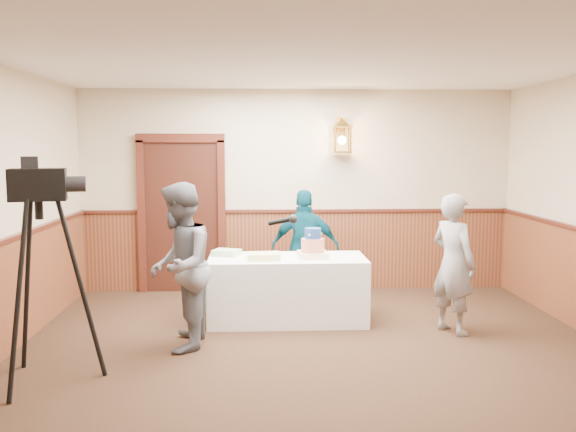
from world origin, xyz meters
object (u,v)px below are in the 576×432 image
at_px(assistant_p, 305,247).
at_px(tiered_cake, 313,246).
at_px(baker, 453,264).
at_px(sheet_cake_green, 226,253).
at_px(interviewer, 180,266).
at_px(sheet_cake_yellow, 264,256).
at_px(display_table, 287,289).
at_px(tv_camera_rig, 43,288).

bearing_deg(assistant_p, tiered_cake, 98.96).
bearing_deg(baker, assistant_p, 18.95).
relative_size(tiered_cake, sheet_cake_green, 1.17).
relative_size(sheet_cake_green, interviewer, 0.18).
relative_size(baker, assistant_p, 1.03).
distance_m(sheet_cake_yellow, sheet_cake_green, 0.51).
bearing_deg(interviewer, baker, 99.36).
bearing_deg(interviewer, assistant_p, 142.11).
height_order(display_table, assistant_p, assistant_p).
height_order(display_table, interviewer, interviewer).
bearing_deg(display_table, tiered_cake, -7.59).
height_order(sheet_cake_green, baker, baker).
bearing_deg(baker, interviewer, 66.96).
bearing_deg(tv_camera_rig, baker, 3.92).
xyz_separation_m(interviewer, assistant_p, (1.37, 1.67, -0.10)).
bearing_deg(sheet_cake_yellow, baker, -10.81).
xyz_separation_m(assistant_p, tv_camera_rig, (-2.42, -2.49, 0.09)).
relative_size(tiered_cake, assistant_p, 0.23).
distance_m(tiered_cake, baker, 1.56).
bearing_deg(tv_camera_rig, sheet_cake_green, 38.93).
height_order(tiered_cake, tv_camera_rig, tv_camera_rig).
bearing_deg(sheet_cake_yellow, interviewer, -137.09).
xyz_separation_m(interviewer, baker, (2.88, 0.39, -0.07)).
height_order(interviewer, tv_camera_rig, tv_camera_rig).
bearing_deg(tv_camera_rig, display_table, 25.54).
xyz_separation_m(sheet_cake_yellow, baker, (2.04, -0.39, -0.03)).
height_order(tiered_cake, assistant_p, assistant_p).
bearing_deg(sheet_cake_green, assistant_p, 32.42).
xyz_separation_m(display_table, sheet_cake_green, (-0.70, 0.14, 0.41)).
bearing_deg(sheet_cake_green, display_table, -11.26).
relative_size(baker, tv_camera_rig, 0.83).
xyz_separation_m(display_table, tv_camera_rig, (-2.16, -1.74, 0.45)).
relative_size(display_table, sheet_cake_green, 6.14).
xyz_separation_m(sheet_cake_yellow, sheet_cake_green, (-0.43, 0.27, -0.00)).
height_order(display_table, sheet_cake_green, sheet_cake_green).
relative_size(sheet_cake_green, baker, 0.19).
height_order(sheet_cake_yellow, baker, baker).
distance_m(tiered_cake, sheet_cake_yellow, 0.58).
relative_size(sheet_cake_yellow, interviewer, 0.21).
bearing_deg(baker, sheet_cake_yellow, 48.42).
bearing_deg(tv_camera_rig, tiered_cake, 21.45).
height_order(sheet_cake_yellow, sheet_cake_green, sheet_cake_yellow).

